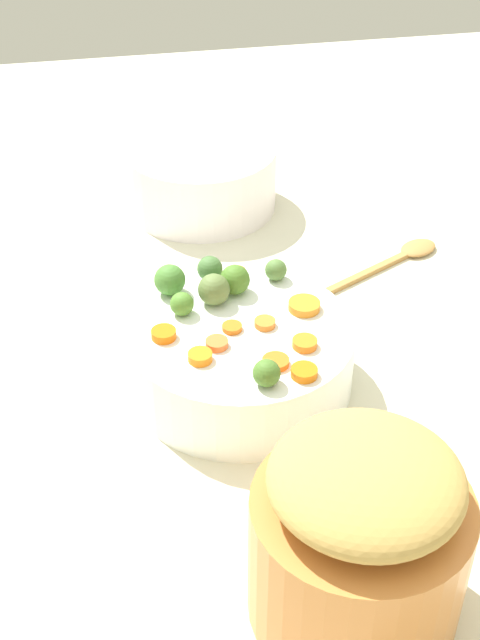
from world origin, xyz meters
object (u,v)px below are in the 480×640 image
at_px(wooden_spoon, 396,259).
at_px(serving_bowl_carrots, 240,355).
at_px(metal_pot, 357,556).
at_px(casserole_dish, 201,177).

bearing_deg(wooden_spoon, serving_bowl_carrots, -141.18).
distance_m(serving_bowl_carrots, metal_pot, 0.35).
xyz_separation_m(metal_pot, casserole_dish, (-0.02, 0.81, -0.02)).
distance_m(wooden_spoon, casserole_dish, 0.35).
height_order(serving_bowl_carrots, metal_pot, metal_pot).
relative_size(serving_bowl_carrots, metal_pot, 1.38).
relative_size(serving_bowl_carrots, wooden_spoon, 1.10).
relative_size(serving_bowl_carrots, casserole_dish, 1.12).
distance_m(metal_pot, wooden_spoon, 0.63).
xyz_separation_m(wooden_spoon, casserole_dish, (-0.26, 0.23, 0.05)).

